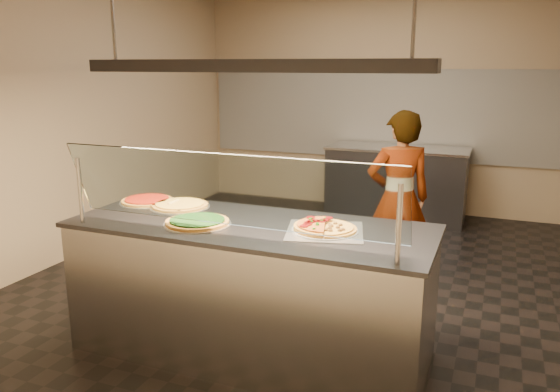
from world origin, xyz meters
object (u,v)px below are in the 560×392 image
at_px(half_pizza_sausage, 340,229).
at_px(pizza_spatula, 175,204).
at_px(worker, 398,199).
at_px(pizza_tomato, 147,200).
at_px(half_pizza_pepperoni, 311,225).
at_px(serving_counter, 251,289).
at_px(prep_table, 396,183).
at_px(heat_lamp_housing, 248,66).
at_px(perforated_tray, 325,230).
at_px(pizza_cheese, 180,205).
at_px(sneeze_guard, 225,191).
at_px(pizza_spinach, 197,222).

bearing_deg(half_pizza_sausage, pizza_spatula, 173.58).
bearing_deg(worker, pizza_tomato, 13.58).
xyz_separation_m(half_pizza_pepperoni, pizza_spatula, (-1.10, 0.14, -0.01)).
relative_size(half_pizza_sausage, pizza_tomato, 1.04).
relative_size(serving_counter, prep_table, 1.37).
relative_size(worker, heat_lamp_housing, 0.69).
height_order(half_pizza_pepperoni, heat_lamp_housing, heat_lamp_housing).
bearing_deg(worker, perforated_tray, 57.26).
bearing_deg(pizza_spatula, heat_lamp_housing, -13.47).
xyz_separation_m(half_pizza_pepperoni, heat_lamp_housing, (-0.42, -0.02, 0.99)).
distance_m(pizza_spatula, heat_lamp_housing, 1.22).
bearing_deg(worker, pizza_cheese, 20.02).
relative_size(sneeze_guard, pizza_spatula, 9.30).
bearing_deg(perforated_tray, serving_counter, -177.68).
relative_size(sneeze_guard, heat_lamp_housing, 0.95).
height_order(prep_table, worker, worker).
bearing_deg(worker, sneeze_guard, 44.35).
bearing_deg(sneeze_guard, half_pizza_sausage, 30.72).
bearing_deg(serving_counter, half_pizza_sausage, 1.73).
xyz_separation_m(half_pizza_pepperoni, prep_table, (-0.12, 3.81, -0.50)).
xyz_separation_m(sneeze_guard, pizza_cheese, (-0.67, 0.55, -0.28)).
relative_size(half_pizza_pepperoni, pizza_spinach, 0.96).
bearing_deg(pizza_cheese, pizza_spatula, -109.98).
height_order(serving_counter, worker, worker).
bearing_deg(pizza_cheese, perforated_tray, -9.08).
relative_size(half_pizza_sausage, pizza_cheese, 0.98).
bearing_deg(perforated_tray, pizza_spinach, -169.16).
relative_size(half_pizza_pepperoni, worker, 0.27).
distance_m(serving_counter, heat_lamp_housing, 1.48).
distance_m(pizza_tomato, prep_table, 3.84).
bearing_deg(perforated_tray, half_pizza_sausage, -1.41).
bearing_deg(sneeze_guard, pizza_cheese, 140.39).
distance_m(pizza_spinach, prep_table, 4.04).
bearing_deg(half_pizza_pepperoni, sneeze_guard, -138.88).
relative_size(half_pizza_sausage, heat_lamp_housing, 0.19).
bearing_deg(half_pizza_sausage, perforated_tray, 178.59).
xyz_separation_m(sneeze_guard, pizza_spinach, (-0.32, 0.20, -0.28)).
xyz_separation_m(perforated_tray, worker, (0.18, 1.62, -0.15)).
distance_m(pizza_tomato, pizza_spatula, 0.30).
height_order(pizza_cheese, pizza_spatula, pizza_spatula).
bearing_deg(pizza_spatula, half_pizza_sausage, -6.42).
relative_size(serving_counter, sneeze_guard, 1.11).
height_order(half_pizza_pepperoni, half_pizza_sausage, half_pizza_pepperoni).
relative_size(serving_counter, heat_lamp_housing, 1.05).
bearing_deg(serving_counter, prep_table, 85.58).
xyz_separation_m(pizza_spinach, pizza_cheese, (-0.35, 0.35, -0.00)).
height_order(perforated_tray, half_pizza_pepperoni, half_pizza_pepperoni).
bearing_deg(heat_lamp_housing, pizza_tomato, 166.35).
bearing_deg(sneeze_guard, perforated_tray, 35.36).
relative_size(pizza_spinach, worker, 0.29).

